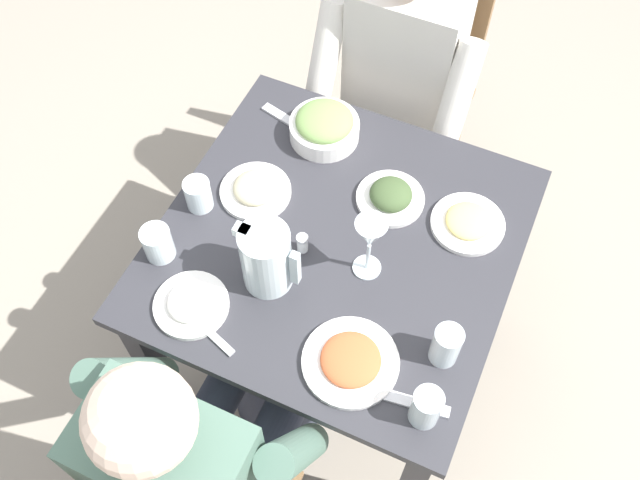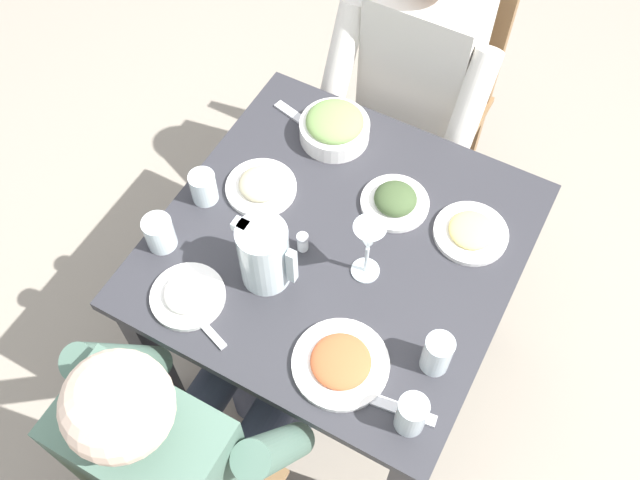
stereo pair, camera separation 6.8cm
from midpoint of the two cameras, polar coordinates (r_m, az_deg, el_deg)
The scene contains 21 objects.
ground_plane at distance 2.40m, azimuth 1.91°, elevation -9.22°, with size 8.00×8.00×0.00m, color gray.
dining_table at distance 1.87m, azimuth 2.42°, elevation -2.14°, with size 0.87×0.87×0.71m.
chair_far at distance 2.41m, azimuth 9.47°, elevation 11.75°, with size 0.40×0.40×0.88m.
diner_near at distance 1.65m, azimuth -9.18°, elevation -15.40°, with size 0.48×0.53×1.18m.
diner_far at distance 2.16m, azimuth 7.83°, elevation 11.09°, with size 0.48×0.53×1.18m.
water_pitcher at distance 1.63m, azimuth -3.35°, elevation -1.22°, with size 0.16×0.12×0.19m.
salad_bowl at distance 1.94m, azimuth 2.20°, elevation 9.11°, with size 0.19×0.19×0.09m.
plate_rice_curry at distance 1.60m, azimuth 2.91°, elevation -9.90°, with size 0.22×0.22×0.04m.
plate_dolmas at distance 1.82m, azimuth 7.15°, elevation 3.16°, with size 0.18×0.18×0.06m.
plate_yoghurt at distance 1.69m, azimuth -9.54°, elevation -4.40°, with size 0.18×0.18×0.04m.
plate_fries at distance 1.81m, azimuth 13.16°, elevation 0.62°, with size 0.19×0.19×0.04m.
plate_beans at distance 1.84m, azimuth -3.75°, elevation 4.38°, with size 0.19×0.19×0.05m.
water_glass_near_right at distance 1.82m, azimuth -8.34°, elevation 4.21°, with size 0.07×0.07×0.09m, color silver.
water_glass_far_left at distance 1.76m, azimuth -11.76°, elevation 0.52°, with size 0.07×0.07×0.09m, color silver.
water_glass_far_right at distance 1.53m, azimuth 8.68°, elevation -13.80°, with size 0.07×0.07×0.11m, color silver.
water_glass_center at distance 1.59m, azimuth 10.66°, elevation -9.06°, with size 0.07×0.07×0.11m, color silver.
wine_glass at distance 1.60m, azimuth 5.15°, elevation -0.06°, with size 0.08×0.08×0.20m.
salt_shaker at distance 1.73m, azimuth -0.29°, elevation -0.20°, with size 0.03×0.03×0.05m.
fork_near at distance 2.00m, azimuth -0.72°, elevation 9.75°, with size 0.17×0.03×0.01m, color silver.
knife_near at distance 1.67m, azimuth -8.56°, elevation -6.48°, with size 0.18×0.02×0.01m, color silver.
fork_far at distance 1.59m, azimuth 7.60°, elevation -13.36°, with size 0.17×0.03×0.01m, color silver.
Camera 2 is at (0.41, -0.84, 2.21)m, focal length 39.62 mm.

